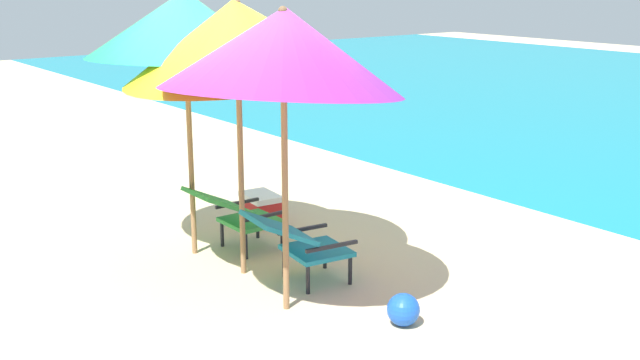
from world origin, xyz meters
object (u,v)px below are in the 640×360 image
beach_umbrella_left (185,26)px  lounge_chair_left (236,212)px  beach_umbrella_center (237,39)px  beach_umbrella_right (283,50)px  lounge_chair_right (299,240)px  cooler_box (261,208)px  beach_ball (403,310)px

beach_umbrella_left → lounge_chair_left: bearing=57.7°
beach_umbrella_center → beach_umbrella_right: 0.88m
beach_umbrella_right → lounge_chair_right: bearing=132.2°
beach_umbrella_center → lounge_chair_right: bearing=25.2°
lounge_chair_right → lounge_chair_left: bearing=-179.7°
beach_umbrella_left → cooler_box: 2.30m
lounge_chair_right → cooler_box: lounge_chair_right is taller
lounge_chair_left → beach_ball: bearing=4.4°
lounge_chair_right → beach_umbrella_center: bearing=-154.8°
lounge_chair_left → beach_ball: lounge_chair_left is taller
beach_umbrella_right → cooler_box: bearing=152.0°
lounge_chair_right → beach_umbrella_left: (-1.25, -0.35, 1.77)m
beach_umbrella_center → beach_ball: 2.61m
lounge_chair_left → beach_umbrella_center: size_ratio=0.35×
beach_umbrella_left → beach_umbrella_right: bearing=-1.0°
beach_umbrella_center → beach_umbrella_right: beach_umbrella_center is taller
beach_umbrella_center → beach_ball: beach_umbrella_center is taller
beach_umbrella_right → beach_ball: bearing=34.0°
beach_umbrella_right → beach_umbrella_center: bearing=171.3°
lounge_chair_left → cooler_box: size_ratio=1.75×
lounge_chair_left → lounge_chair_right: 1.03m
beach_umbrella_right → beach_ball: (0.80, 0.54, -1.95)m
beach_umbrella_left → cooler_box: (-0.42, 1.04, -2.01)m
beach_umbrella_right → lounge_chair_left: bearing=164.8°
beach_umbrella_left → beach_umbrella_right: beach_umbrella_left is taller
beach_umbrella_left → beach_umbrella_right: (1.59, -0.03, -0.10)m
lounge_chair_left → beach_umbrella_center: beach_umbrella_center is taller
beach_umbrella_center → cooler_box: beach_umbrella_center is taller
lounge_chair_right → beach_umbrella_center: 1.79m
beach_umbrella_left → beach_ball: (2.39, 0.51, -2.05)m
beach_umbrella_left → cooler_box: beach_umbrella_left is taller
beach_umbrella_left → beach_umbrella_right: 1.60m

